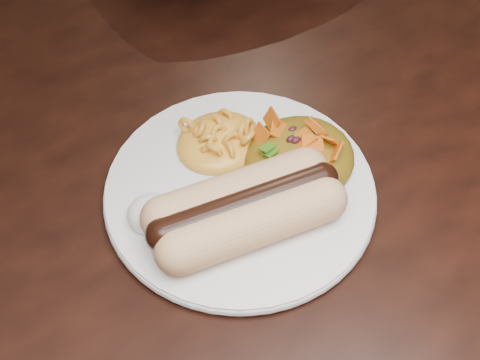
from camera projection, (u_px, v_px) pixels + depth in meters
table at (134, 203)px, 0.70m from camera, size 1.60×0.90×0.75m
plate at (240, 191)px, 0.58m from camera, size 0.31×0.31×0.01m
hotdog at (245, 208)px, 0.54m from camera, size 0.14×0.09×0.04m
mac_and_cheese at (219, 134)px, 0.60m from camera, size 0.10×0.09×0.03m
sour_cream at (151, 211)px, 0.55m from camera, size 0.05×0.05×0.02m
taco_salad at (300, 150)px, 0.58m from camera, size 0.10×0.09×0.04m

